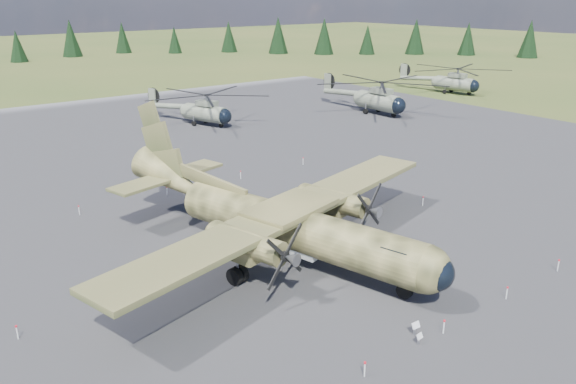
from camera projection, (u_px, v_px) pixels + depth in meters
ground at (269, 256)px, 39.47m from camera, size 500.00×500.00×0.00m
apron at (199, 215)px, 46.96m from camera, size 120.00×120.00×0.04m
transport_plane at (278, 217)px, 38.73m from camera, size 30.56×27.36×10.14m
helicopter_near at (204, 103)px, 77.89m from camera, size 22.20×22.35×4.42m
helicopter_mid at (379, 91)px, 85.00m from camera, size 20.04×23.62×5.08m
helicopter_far at (455, 75)px, 102.90m from camera, size 21.48×23.21×4.71m
info_placard_left at (419, 337)px, 29.41m from camera, size 0.44×0.22×0.67m
info_placard_right at (415, 327)px, 30.21m from camera, size 0.52×0.24×0.80m
barrier_fence at (264, 252)px, 38.98m from camera, size 33.12×29.62×0.85m
treeline at (321, 166)px, 43.68m from camera, size 310.24×303.32×10.99m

